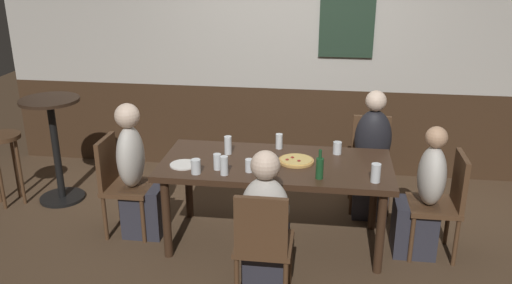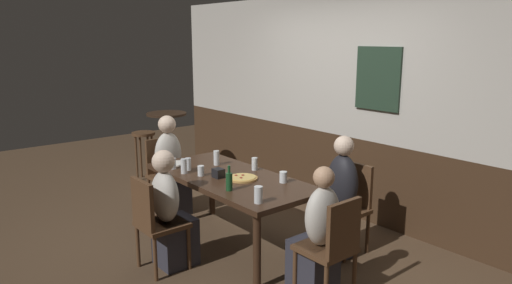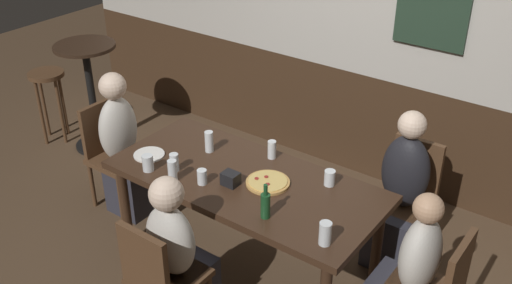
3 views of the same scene
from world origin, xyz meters
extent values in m
plane|color=#4C3826|center=(0.00, 0.00, 0.00)|extent=(12.00, 12.00, 0.00)
cube|color=#3D2819|center=(0.00, 1.65, 0.47)|extent=(6.40, 0.10, 0.95)
cube|color=#233828|center=(0.56, 1.58, 1.66)|extent=(0.56, 0.03, 0.68)
cube|color=#382316|center=(0.00, 0.00, 0.71)|extent=(1.89, 0.86, 0.05)
cylinder|color=#382316|center=(-0.84, -0.35, 0.34)|extent=(0.07, 0.07, 0.69)
cylinder|color=#382316|center=(-0.84, 0.35, 0.34)|extent=(0.07, 0.07, 0.69)
cylinder|color=#382316|center=(0.84, 0.35, 0.34)|extent=(0.07, 0.07, 0.69)
cube|color=#513521|center=(0.83, 0.77, 0.43)|extent=(0.40, 0.40, 0.04)
cube|color=#513521|center=(0.83, 0.95, 0.67)|extent=(0.36, 0.04, 0.43)
cylinder|color=#513521|center=(1.00, 0.60, 0.21)|extent=(0.04, 0.04, 0.41)
cylinder|color=#513521|center=(0.66, 0.60, 0.21)|extent=(0.04, 0.04, 0.41)
cylinder|color=#513521|center=(1.00, 0.94, 0.21)|extent=(0.04, 0.04, 0.41)
cylinder|color=#513521|center=(0.66, 0.94, 0.21)|extent=(0.04, 0.04, 0.41)
cube|color=#513521|center=(1.46, 0.00, 0.67)|extent=(0.04, 0.36, 0.43)
cube|color=#513521|center=(0.00, -0.77, 0.43)|extent=(0.40, 0.40, 0.04)
cube|color=#513521|center=(0.00, -0.95, 0.67)|extent=(0.36, 0.04, 0.43)
cylinder|color=#513521|center=(-0.17, -0.60, 0.21)|extent=(0.04, 0.04, 0.41)
cube|color=#513521|center=(-1.28, 0.00, 0.43)|extent=(0.40, 0.40, 0.04)
cube|color=#513521|center=(-1.46, 0.00, 0.67)|extent=(0.04, 0.36, 0.43)
cylinder|color=#513521|center=(-1.11, 0.17, 0.21)|extent=(0.04, 0.04, 0.41)
cylinder|color=#513521|center=(-1.11, -0.17, 0.21)|extent=(0.04, 0.04, 0.41)
cylinder|color=#513521|center=(-1.45, 0.17, 0.21)|extent=(0.04, 0.04, 0.41)
cylinder|color=#513521|center=(-1.45, -0.17, 0.21)|extent=(0.04, 0.04, 0.41)
cube|color=#2D2D38|center=(0.83, 0.64, 0.23)|extent=(0.32, 0.34, 0.45)
ellipsoid|color=black|center=(0.83, 0.73, 0.73)|extent=(0.34, 0.22, 0.55)
sphere|color=beige|center=(0.83, 0.73, 1.09)|extent=(0.19, 0.19, 0.19)
ellipsoid|color=beige|center=(1.24, 0.00, 0.70)|extent=(0.22, 0.34, 0.49)
sphere|color=tan|center=(1.24, 0.00, 1.02)|extent=(0.17, 0.17, 0.17)
ellipsoid|color=beige|center=(0.00, -0.73, 0.69)|extent=(0.34, 0.22, 0.47)
sphere|color=beige|center=(0.00, -0.73, 1.02)|extent=(0.20, 0.20, 0.20)
cube|color=#2D2D38|center=(-1.15, 0.00, 0.23)|extent=(0.34, 0.32, 0.45)
ellipsoid|color=beige|center=(-1.24, 0.00, 0.72)|extent=(0.22, 0.34, 0.54)
sphere|color=beige|center=(-1.24, 0.00, 1.09)|extent=(0.21, 0.21, 0.21)
cylinder|color=tan|center=(0.16, 0.03, 0.75)|extent=(0.29, 0.29, 0.02)
cylinder|color=#DBB760|center=(0.16, 0.03, 0.76)|extent=(0.26, 0.26, 0.01)
cylinder|color=maroon|center=(0.09, 0.01, 0.77)|extent=(0.03, 0.03, 0.00)
cylinder|color=maroon|center=(0.13, 0.06, 0.77)|extent=(0.03, 0.03, 0.00)
cylinder|color=maroon|center=(0.19, -0.01, 0.77)|extent=(0.03, 0.03, 0.00)
cylinder|color=silver|center=(-0.42, 0.13, 0.82)|extent=(0.06, 0.06, 0.16)
cylinder|color=gold|center=(-0.42, 0.13, 0.77)|extent=(0.06, 0.06, 0.06)
cylinder|color=silver|center=(-0.01, 0.32, 0.81)|extent=(0.06, 0.06, 0.13)
cylinder|color=#B26623|center=(-0.01, 0.32, 0.78)|extent=(0.05, 0.05, 0.08)
cylinder|color=silver|center=(-0.19, -0.22, 0.79)|extent=(0.07, 0.07, 0.10)
cylinder|color=#C6842D|center=(-0.19, -0.22, 0.77)|extent=(0.06, 0.06, 0.07)
cylinder|color=silver|center=(0.50, 0.26, 0.79)|extent=(0.07, 0.07, 0.11)
cylinder|color=#C6842D|center=(0.50, 0.26, 0.77)|extent=(0.06, 0.06, 0.06)
cylinder|color=silver|center=(-0.59, -0.31, 0.80)|extent=(0.08, 0.08, 0.12)
cylinder|color=gold|center=(-0.59, -0.31, 0.77)|extent=(0.07, 0.07, 0.07)
cylinder|color=silver|center=(0.78, -0.28, 0.81)|extent=(0.07, 0.07, 0.14)
cylinder|color=gold|center=(0.78, -0.28, 0.79)|extent=(0.06, 0.06, 0.10)
cylinder|color=silver|center=(-0.45, -0.21, 0.80)|extent=(0.06, 0.06, 0.13)
cylinder|color=silver|center=(-0.45, -0.21, 0.77)|extent=(0.05, 0.05, 0.07)
cylinder|color=silver|center=(-0.37, -0.31, 0.82)|extent=(0.06, 0.06, 0.15)
cylinder|color=#C6842D|center=(-0.37, -0.31, 0.77)|extent=(0.05, 0.05, 0.06)
cylinder|color=#194723|center=(0.36, -0.27, 0.82)|extent=(0.06, 0.06, 0.16)
cylinder|color=#194723|center=(0.36, -0.27, 0.94)|extent=(0.03, 0.03, 0.07)
cylinder|color=white|center=(-0.73, -0.17, 0.75)|extent=(0.22, 0.22, 0.01)
cube|color=black|center=(-0.03, -0.12, 0.79)|extent=(0.11, 0.09, 0.09)
cylinder|color=black|center=(-2.22, 0.53, 0.01)|extent=(0.44, 0.44, 0.03)
cylinder|color=black|center=(-2.22, 0.53, 0.53)|extent=(0.07, 0.07, 0.99)
cylinder|color=black|center=(-2.22, 0.53, 1.04)|extent=(0.56, 0.56, 0.03)
cylinder|color=#513521|center=(-2.67, 0.38, 0.70)|extent=(0.34, 0.34, 0.04)
cylinder|color=#513521|center=(-2.54, 0.38, 0.34)|extent=(0.03, 0.03, 0.68)
cylinder|color=#513521|center=(-2.67, 0.51, 0.34)|extent=(0.03, 0.03, 0.68)
cylinder|color=#513521|center=(-2.80, 0.38, 0.34)|extent=(0.03, 0.03, 0.68)
cylinder|color=#513521|center=(-2.67, 0.25, 0.34)|extent=(0.03, 0.03, 0.68)
camera|label=1|loc=(0.39, -4.04, 2.41)|focal=37.51mm
camera|label=2|loc=(3.61, -2.65, 2.09)|focal=32.78mm
camera|label=3|loc=(2.02, -2.64, 2.89)|focal=41.34mm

